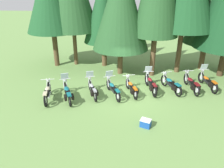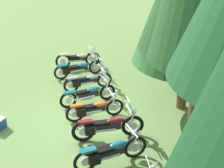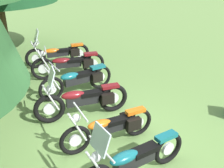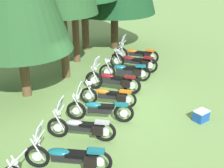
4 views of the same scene
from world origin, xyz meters
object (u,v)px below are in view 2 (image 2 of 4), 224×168
(motorcycle_0, at_px, (78,59))
(motorcycle_6, at_px, (110,152))
(motorcycle_4, at_px, (94,109))
(motorcycle_2, at_px, (87,80))
(motorcycle_3, at_px, (89,93))
(motorcycle_5, at_px, (108,126))
(motorcycle_1, at_px, (78,68))

(motorcycle_0, bearing_deg, motorcycle_6, -89.03)
(motorcycle_4, bearing_deg, motorcycle_6, -94.03)
(motorcycle_0, height_order, motorcycle_2, motorcycle_2)
(motorcycle_0, xyz_separation_m, motorcycle_3, (3.68, 0.78, 0.00))
(motorcycle_0, distance_m, motorcycle_6, 7.38)
(motorcycle_4, height_order, motorcycle_5, motorcycle_5)
(motorcycle_2, bearing_deg, motorcycle_0, 83.47)
(motorcycle_5, bearing_deg, motorcycle_6, -97.47)
(motorcycle_3, bearing_deg, motorcycle_4, -101.76)
(motorcycle_2, relative_size, motorcycle_6, 0.97)
(motorcycle_4, bearing_deg, motorcycle_0, 84.44)
(motorcycle_1, relative_size, motorcycle_5, 0.94)
(motorcycle_0, bearing_deg, motorcycle_5, -87.22)
(motorcycle_4, relative_size, motorcycle_6, 0.97)
(motorcycle_4, relative_size, motorcycle_5, 0.88)
(motorcycle_1, distance_m, motorcycle_5, 5.03)
(motorcycle_3, bearing_deg, motorcycle_0, 78.19)
(motorcycle_2, distance_m, motorcycle_6, 4.82)
(motorcycle_0, bearing_deg, motorcycle_3, -89.56)
(motorcycle_3, distance_m, motorcycle_5, 2.39)
(motorcycle_0, relative_size, motorcycle_5, 0.94)
(motorcycle_5, distance_m, motorcycle_6, 1.26)
(motorcycle_2, bearing_deg, motorcycle_3, -103.60)
(motorcycle_6, bearing_deg, motorcycle_3, 79.80)
(motorcycle_1, bearing_deg, motorcycle_4, -98.32)
(motorcycle_5, height_order, motorcycle_6, motorcycle_5)
(motorcycle_5, bearing_deg, motorcycle_1, 95.31)
(motorcycle_3, xyz_separation_m, motorcycle_5, (2.28, 0.74, 0.02))
(motorcycle_3, xyz_separation_m, motorcycle_6, (3.53, 0.81, 0.01))
(motorcycle_2, bearing_deg, motorcycle_5, -96.39)
(motorcycle_2, distance_m, motorcycle_5, 3.58)
(motorcycle_3, bearing_deg, motorcycle_2, 73.37)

